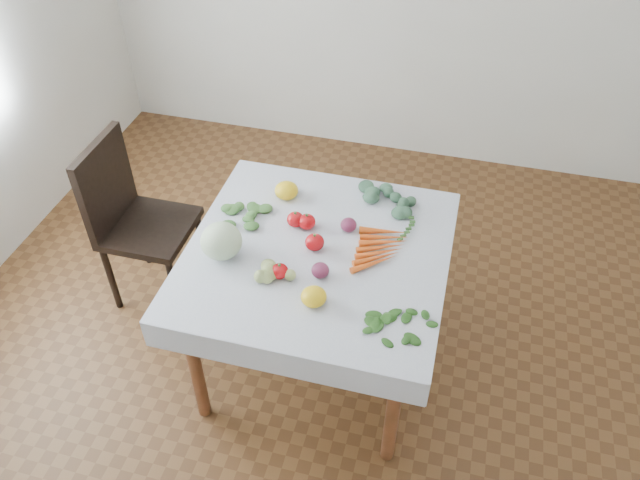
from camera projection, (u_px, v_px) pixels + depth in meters
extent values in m
plane|color=brown|center=(318.00, 358.00, 3.21)|extent=(4.00, 4.00, 0.00)
cube|color=brown|center=(317.00, 256.00, 2.72)|extent=(1.00, 1.00, 0.04)
cylinder|color=brown|center=(195.00, 366.00, 2.74)|extent=(0.06, 0.06, 0.71)
cylinder|color=brown|center=(393.00, 411.00, 2.58)|extent=(0.06, 0.06, 0.71)
cylinder|color=brown|center=(260.00, 237.00, 3.37)|extent=(0.06, 0.06, 0.71)
cylinder|color=brown|center=(422.00, 266.00, 3.20)|extent=(0.06, 0.06, 0.71)
cube|color=white|center=(317.00, 252.00, 2.70)|extent=(1.12, 1.12, 0.01)
cube|color=black|center=(150.00, 228.00, 3.26)|extent=(0.43, 0.43, 0.04)
cube|color=black|center=(105.00, 184.00, 3.13)|extent=(0.04, 0.43, 0.47)
cylinder|color=black|center=(111.00, 278.00, 3.33)|extent=(0.04, 0.04, 0.44)
cylinder|color=black|center=(175.00, 291.00, 3.26)|extent=(0.04, 0.04, 0.44)
cylinder|color=black|center=(143.00, 234.00, 3.59)|extent=(0.04, 0.04, 0.44)
cylinder|color=black|center=(202.00, 245.00, 3.52)|extent=(0.04, 0.04, 0.44)
ellipsoid|color=beige|center=(221.00, 241.00, 2.63)|extent=(0.23, 0.23, 0.16)
ellipsoid|color=red|center=(295.00, 219.00, 2.81)|extent=(0.08, 0.08, 0.07)
ellipsoid|color=red|center=(307.00, 222.00, 2.79)|extent=(0.09, 0.09, 0.07)
ellipsoid|color=red|center=(280.00, 271.00, 2.57)|extent=(0.08, 0.08, 0.06)
ellipsoid|color=red|center=(315.00, 242.00, 2.69)|extent=(0.08, 0.08, 0.07)
ellipsoid|color=yellow|center=(286.00, 191.00, 2.95)|extent=(0.15, 0.15, 0.08)
ellipsoid|color=yellow|center=(314.00, 297.00, 2.46)|extent=(0.13, 0.13, 0.07)
ellipsoid|color=#5A193D|center=(349.00, 225.00, 2.78)|extent=(0.09, 0.09, 0.06)
ellipsoid|color=#5A193D|center=(320.00, 270.00, 2.57)|extent=(0.09, 0.09, 0.06)
ellipsoid|color=#AFBF6E|center=(279.00, 276.00, 2.56)|extent=(0.05, 0.05, 0.05)
ellipsoid|color=#AFBF6E|center=(275.00, 273.00, 2.57)|extent=(0.05, 0.05, 0.05)
ellipsoid|color=#AFBF6E|center=(275.00, 280.00, 2.54)|extent=(0.05, 0.05, 0.05)
ellipsoid|color=#AFBF6E|center=(287.00, 273.00, 2.57)|extent=(0.05, 0.05, 0.05)
ellipsoid|color=#AFBF6E|center=(264.00, 273.00, 2.57)|extent=(0.05, 0.05, 0.05)
ellipsoid|color=#AFBF6E|center=(287.00, 284.00, 2.53)|extent=(0.05, 0.05, 0.05)
cone|color=orange|center=(385.00, 232.00, 2.77)|extent=(0.22, 0.07, 0.03)
cone|color=orange|center=(383.00, 237.00, 2.75)|extent=(0.22, 0.09, 0.03)
cone|color=orange|center=(382.00, 242.00, 2.72)|extent=(0.21, 0.10, 0.03)
cone|color=orange|center=(380.00, 247.00, 2.70)|extent=(0.21, 0.12, 0.03)
cone|color=orange|center=(379.00, 252.00, 2.67)|extent=(0.20, 0.14, 0.03)
cone|color=orange|center=(378.00, 258.00, 2.65)|extent=(0.20, 0.15, 0.03)
cone|color=orange|center=(376.00, 263.00, 2.62)|extent=(0.19, 0.16, 0.03)
ellipsoid|color=#3D6348|center=(393.00, 198.00, 2.94)|extent=(0.06, 0.06, 0.04)
ellipsoid|color=#3D6348|center=(387.00, 193.00, 2.97)|extent=(0.06, 0.06, 0.04)
ellipsoid|color=#3D6348|center=(385.00, 201.00, 2.93)|extent=(0.06, 0.06, 0.04)
ellipsoid|color=#3D6348|center=(399.00, 196.00, 2.96)|extent=(0.06, 0.06, 0.04)
ellipsoid|color=#3D6348|center=(377.00, 194.00, 2.97)|extent=(0.06, 0.06, 0.04)
ellipsoid|color=#3D6348|center=(396.00, 204.00, 2.91)|extent=(0.06, 0.06, 0.04)
ellipsoid|color=#3D6348|center=(393.00, 189.00, 3.00)|extent=(0.06, 0.06, 0.04)
ellipsoid|color=#3D6348|center=(372.00, 201.00, 2.93)|extent=(0.06, 0.06, 0.04)
ellipsoid|color=#3D6348|center=(410.00, 200.00, 2.93)|extent=(0.06, 0.06, 0.04)
ellipsoid|color=#3D6348|center=(375.00, 186.00, 3.01)|extent=(0.06, 0.06, 0.04)
ellipsoid|color=#3D6348|center=(387.00, 210.00, 2.88)|extent=(0.06, 0.06, 0.04)
ellipsoid|color=#3D6348|center=(409.00, 189.00, 3.00)|extent=(0.06, 0.06, 0.04)
ellipsoid|color=#3D6348|center=(359.00, 194.00, 2.97)|extent=(0.06, 0.06, 0.04)
ellipsoid|color=#275B1C|center=(404.00, 327.00, 2.38)|extent=(0.06, 0.04, 0.01)
ellipsoid|color=#275B1C|center=(398.00, 321.00, 2.40)|extent=(0.06, 0.04, 0.01)
ellipsoid|color=#275B1C|center=(396.00, 329.00, 2.37)|extent=(0.06, 0.04, 0.01)
ellipsoid|color=#275B1C|center=(409.00, 324.00, 2.39)|extent=(0.06, 0.04, 0.01)
ellipsoid|color=#275B1C|center=(389.00, 321.00, 2.40)|extent=(0.06, 0.04, 0.01)
ellipsoid|color=#275B1C|center=(406.00, 333.00, 2.36)|extent=(0.06, 0.04, 0.01)
ellipsoid|color=#275B1C|center=(403.00, 316.00, 2.42)|extent=(0.06, 0.04, 0.01)
ellipsoid|color=#275B1C|center=(386.00, 329.00, 2.37)|extent=(0.06, 0.04, 0.01)
ellipsoid|color=#275B1C|center=(418.00, 329.00, 2.37)|extent=(0.06, 0.04, 0.01)
ellipsoid|color=#275B1C|center=(388.00, 314.00, 2.43)|extent=(0.06, 0.04, 0.01)
ellipsoid|color=#275B1C|center=(398.00, 339.00, 2.34)|extent=(0.06, 0.04, 0.01)
ellipsoid|color=#275B1C|center=(416.00, 317.00, 2.42)|extent=(0.06, 0.04, 0.01)
ellipsoid|color=#275B1C|center=(375.00, 322.00, 2.40)|extent=(0.06, 0.04, 0.01)
ellipsoid|color=#275B1C|center=(420.00, 339.00, 2.34)|extent=(0.06, 0.04, 0.01)
ellipsoid|color=#275B1C|center=(397.00, 307.00, 2.46)|extent=(0.06, 0.04, 0.01)
ellipsoid|color=#275B1C|center=(382.00, 339.00, 2.34)|extent=(0.06, 0.04, 0.01)
ellipsoid|color=#275B1C|center=(430.00, 325.00, 2.39)|extent=(0.06, 0.04, 0.01)
ellipsoid|color=#427A38|center=(245.00, 216.00, 2.86)|extent=(0.06, 0.06, 0.03)
ellipsoid|color=#427A38|center=(238.00, 212.00, 2.88)|extent=(0.06, 0.06, 0.03)
ellipsoid|color=#427A38|center=(239.00, 220.00, 2.84)|extent=(0.06, 0.06, 0.03)
ellipsoid|color=#427A38|center=(251.00, 212.00, 2.88)|extent=(0.06, 0.06, 0.03)
ellipsoid|color=#427A38|center=(228.00, 214.00, 2.87)|extent=(0.06, 0.06, 0.03)
ellipsoid|color=#427A38|center=(252.00, 222.00, 2.82)|extent=(0.06, 0.06, 0.03)
ellipsoid|color=#427A38|center=(242.00, 206.00, 2.91)|extent=(0.06, 0.06, 0.03)
ellipsoid|color=#427A38|center=(226.00, 223.00, 2.82)|extent=(0.06, 0.06, 0.03)
ellipsoid|color=#427A38|center=(265.00, 215.00, 2.86)|extent=(0.06, 0.06, 0.03)
ellipsoid|color=#427A38|center=(222.00, 206.00, 2.91)|extent=(0.06, 0.06, 0.03)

